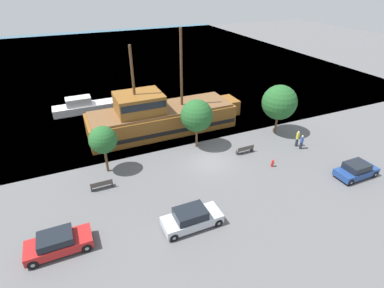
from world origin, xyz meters
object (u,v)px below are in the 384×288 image
at_px(parked_car_curb_front, 192,218).
at_px(bench_promenade_east, 245,149).
at_px(pirate_ship, 160,117).
at_px(parked_car_curb_mid, 356,170).
at_px(moored_boat_dockside, 83,106).
at_px(parked_car_curb_rear, 58,243).
at_px(pedestrian_walking_near, 302,142).
at_px(pedestrian_walking_far, 297,139).
at_px(fire_hydrant, 273,163).
at_px(bench_promenade_west, 102,185).

height_order(parked_car_curb_front, bench_promenade_east, parked_car_curb_front).
xyz_separation_m(pirate_ship, parked_car_curb_mid, (13.15, -15.84, -1.08)).
distance_m(pirate_ship, moored_boat_dockside, 12.10).
xyz_separation_m(parked_car_curb_rear, bench_promenade_east, (18.01, 5.63, -0.27)).
height_order(bench_promenade_east, pedestrian_walking_near, pedestrian_walking_near).
bearing_deg(pedestrian_walking_far, parked_car_curb_front, -157.70).
xyz_separation_m(parked_car_curb_mid, parked_car_curb_rear, (-24.90, 1.87, 0.02)).
bearing_deg(pirate_ship, parked_car_curb_front, -100.42).
height_order(parked_car_curb_rear, pedestrian_walking_far, pedestrian_walking_far).
height_order(fire_hydrant, pedestrian_walking_near, pedestrian_walking_near).
bearing_deg(bench_promenade_east, pedestrian_walking_far, -9.67).
distance_m(moored_boat_dockside, bench_promenade_west, 17.78).
relative_size(parked_car_curb_front, parked_car_curb_mid, 1.12).
xyz_separation_m(parked_car_curb_front, pedestrian_walking_far, (14.89, 6.11, 0.17)).
bearing_deg(fire_hydrant, bench_promenade_east, 108.20).
height_order(moored_boat_dockside, bench_promenade_east, moored_boat_dockside).
bearing_deg(bench_promenade_east, parked_car_curb_front, -142.04).
xyz_separation_m(parked_car_curb_mid, pedestrian_walking_far, (-1.10, 6.51, 0.21)).
height_order(pirate_ship, bench_promenade_east, pirate_ship).
height_order(parked_car_curb_front, parked_car_curb_rear, parked_car_curb_front).
bearing_deg(bench_promenade_east, pedestrian_walking_near, -15.51).
distance_m(moored_boat_dockside, parked_car_curb_rear, 23.69).
bearing_deg(pedestrian_walking_near, pedestrian_walking_far, 92.94).
height_order(bench_promenade_west, pedestrian_walking_far, pedestrian_walking_far).
distance_m(fire_hydrant, bench_promenade_west, 15.71).
bearing_deg(bench_promenade_east, fire_hydrant, -71.80).
bearing_deg(moored_boat_dockside, pedestrian_walking_near, -44.42).
relative_size(moored_boat_dockside, bench_promenade_west, 4.25).
bearing_deg(parked_car_curb_front, moored_boat_dockside, 100.92).
relative_size(parked_car_curb_front, bench_promenade_west, 2.34).
height_order(pirate_ship, pedestrian_walking_near, pirate_ship).
bearing_deg(parked_car_curb_front, pedestrian_walking_far, 22.30).
xyz_separation_m(parked_car_curb_front, parked_car_curb_rear, (-8.91, 1.47, -0.02)).
relative_size(pirate_ship, bench_promenade_west, 9.71).
xyz_separation_m(moored_boat_dockside, parked_car_curb_mid, (20.78, -25.19, -0.06)).
height_order(pirate_ship, bench_promenade_west, pirate_ship).
distance_m(parked_car_curb_rear, bench_promenade_east, 18.87).
xyz_separation_m(moored_boat_dockside, parked_car_curb_front, (4.78, -24.79, -0.03)).
bearing_deg(pirate_ship, pedestrian_walking_far, -37.76).
height_order(parked_car_curb_mid, fire_hydrant, parked_car_curb_mid).
xyz_separation_m(bench_promenade_west, pedestrian_walking_far, (20.16, -0.91, 0.46)).
relative_size(pirate_ship, fire_hydrant, 23.49).
bearing_deg(parked_car_curb_rear, fire_hydrant, 7.38).
bearing_deg(pedestrian_walking_near, bench_promenade_west, 175.64).
xyz_separation_m(bench_promenade_east, pedestrian_walking_near, (5.83, -1.62, 0.35)).
bearing_deg(parked_car_curb_rear, pirate_ship, 49.94).
relative_size(moored_boat_dockside, pedestrian_walking_far, 4.45).
bearing_deg(fire_hydrant, parked_car_curb_rear, -172.62).
distance_m(bench_promenade_west, pedestrian_walking_near, 20.25).
bearing_deg(pedestrian_walking_far, fire_hydrant, -155.40).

